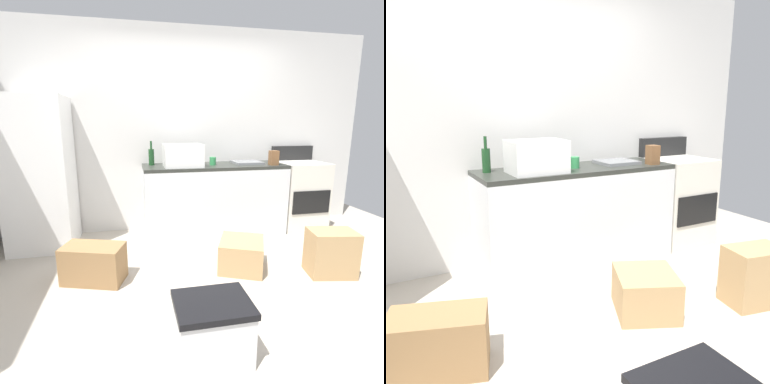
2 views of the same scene
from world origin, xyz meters
TOP-DOWN VIEW (x-y plane):
  - ground_plane at (0.00, 0.00)m, footprint 6.00×6.00m
  - wall_back at (0.00, 1.55)m, footprint 5.00×0.10m
  - kitchen_counter at (0.30, 1.20)m, footprint 1.80×0.60m
  - stove_oven at (1.52, 1.21)m, footprint 0.60×0.61m
  - microwave at (-0.12, 1.11)m, footprint 0.46×0.34m
  - sink_basin at (0.74, 1.21)m, footprint 0.36×0.32m
  - wine_bottle at (-0.48, 1.32)m, footprint 0.07×0.07m
  - coffee_mug at (0.27, 1.17)m, footprint 0.08×0.08m
  - knife_block at (1.02, 1.02)m, footprint 0.10×0.10m
  - cardboard_box_large at (-1.11, 0.18)m, footprint 0.60×0.45m
  - cardboard_box_medium at (0.30, 0.15)m, footprint 0.56×0.58m
  - cardboard_box_small at (1.08, -0.13)m, footprint 0.47×0.36m

SIDE VIEW (x-z plane):
  - ground_plane at x=0.00m, z-range 0.00..0.00m
  - cardboard_box_medium at x=0.30m, z-range 0.00..0.29m
  - cardboard_box_large at x=-1.11m, z-range 0.00..0.34m
  - cardboard_box_small at x=1.08m, z-range 0.00..0.43m
  - kitchen_counter at x=0.30m, z-range 0.00..0.90m
  - stove_oven at x=1.52m, z-range -0.08..1.02m
  - sink_basin at x=0.74m, z-range 0.90..0.93m
  - coffee_mug at x=0.27m, z-range 0.90..1.00m
  - knife_block at x=1.02m, z-range 0.90..1.08m
  - wine_bottle at x=-0.48m, z-range 0.86..1.16m
  - microwave at x=-0.12m, z-range 0.90..1.17m
  - wall_back at x=0.00m, z-range 0.00..2.60m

